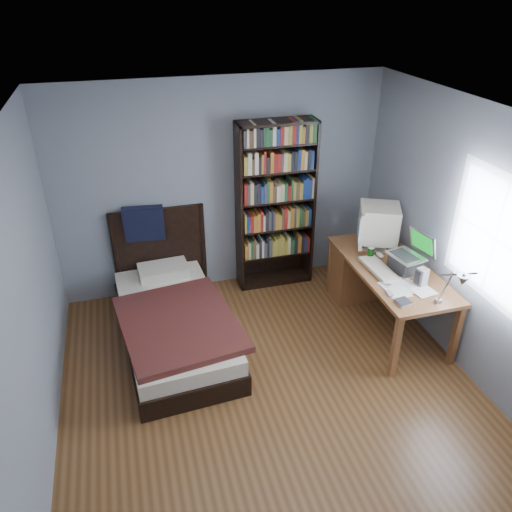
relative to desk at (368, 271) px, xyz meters
name	(u,v)px	position (x,y,z in m)	size (l,w,h in m)	color
room	(280,282)	(-1.48, -1.20, 0.83)	(4.20, 4.24, 2.50)	brown
desk	(368,271)	(0.00, 0.00, 0.00)	(0.75, 1.65, 0.73)	brown
crt_monitor	(377,224)	(0.03, -0.01, 0.60)	(0.59, 0.54, 0.50)	beige
laptop	(407,260)	(0.11, -0.55, 0.43)	(0.40, 0.40, 0.43)	#2D2D30
desk_lamp	(459,282)	(-0.01, -1.50, 0.76)	(0.21, 0.47, 0.56)	#99999E
keyboard	(379,269)	(-0.16, -0.48, 0.33)	(0.20, 0.51, 0.04)	beige
speaker	(422,277)	(0.10, -0.85, 0.40)	(0.09, 0.09, 0.18)	#949497
soda_can	(371,253)	(-0.13, -0.23, 0.38)	(0.07, 0.07, 0.13)	#07360D
mouse	(380,255)	(-0.01, -0.22, 0.33)	(0.07, 0.12, 0.04)	silver
phone_silver	(386,284)	(-0.22, -0.76, 0.32)	(0.04, 0.09, 0.02)	silver
phone_grey	(389,293)	(-0.28, -0.92, 0.32)	(0.05, 0.09, 0.02)	#949497
external_drive	(403,302)	(-0.23, -1.09, 0.33)	(0.13, 0.13, 0.03)	#949497
bookshelf	(275,207)	(-0.90, 0.74, 0.60)	(0.91, 0.30, 2.03)	black
bed	(173,317)	(-2.28, -0.07, -0.16)	(1.25, 2.13, 1.16)	black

